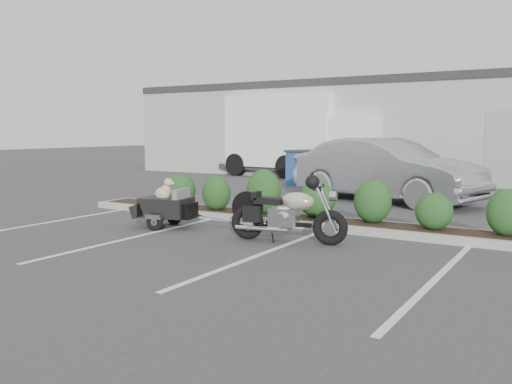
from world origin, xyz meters
The scene contains 8 objects.
ground centered at (0.00, 0.00, 0.00)m, with size 90.00×90.00×0.00m, color #38383A.
planter_kerb centered at (1.00, 2.20, 0.07)m, with size 12.00×1.00×0.15m, color #9E9E93.
building centered at (0.00, 17.00, 2.00)m, with size 26.00×10.00×4.00m, color #9EA099.
motorcycle centered at (1.10, 0.46, 0.49)m, with size 2.12×0.88×1.23m.
pet_trailer centered at (-1.69, 0.48, 0.43)m, with size 1.72×0.98×1.01m.
sedan centered at (0.82, 6.69, 0.87)m, with size 1.85×5.30×1.75m, color #AAAAB1.
dumpster centered at (-2.72, 9.73, 0.63)m, with size 2.07×1.56×1.25m.
delivery_truck centered at (-4.66, 12.77, 1.64)m, with size 7.58×2.94×3.42m.
Camera 1 is at (5.51, -7.79, 1.95)m, focal length 38.00 mm.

